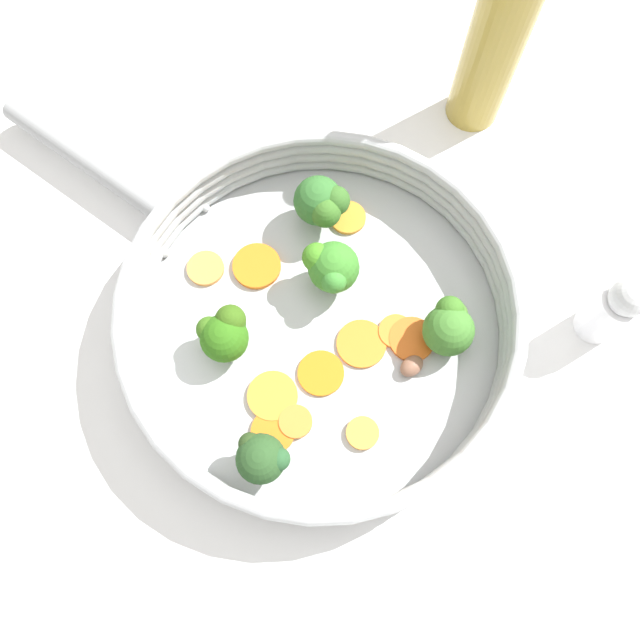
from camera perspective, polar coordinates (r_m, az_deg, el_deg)
name	(u,v)px	position (r m, az deg, el deg)	size (l,w,h in m)	color
ground_plane	(320,330)	(0.60, 0.00, -0.91)	(4.00, 4.00, 0.00)	white
skillet	(320,328)	(0.59, 0.00, -0.70)	(0.35, 0.35, 0.01)	#B2B5B7
skillet_rim_wall	(320,315)	(0.56, 0.00, 0.43)	(0.36, 0.36, 0.06)	#B6B9BE
skillet_handle	(92,163)	(0.69, -20.12, 13.35)	(0.03, 0.03, 0.22)	#999B9E
skillet_rivet_left	(205,208)	(0.64, -10.45, 10.08)	(0.01, 0.01, 0.01)	#B0B7BA
skillet_rivet_right	(165,253)	(0.63, -14.03, 5.96)	(0.01, 0.01, 0.01)	#B4B5B2
carrot_slice_0	(321,373)	(0.57, 0.08, -4.88)	(0.04, 0.04, 0.00)	orange
carrot_slice_1	(206,268)	(0.62, -10.42, 4.67)	(0.04, 0.04, 0.01)	#F39141
carrot_slice_2	(396,332)	(0.59, 6.98, -1.05)	(0.03, 0.03, 0.00)	orange
carrot_slice_3	(361,344)	(0.58, 3.80, -2.18)	(0.05, 0.05, 0.00)	orange
carrot_slice_4	(273,396)	(0.57, -4.37, -6.93)	(0.05, 0.05, 0.01)	orange
carrot_slice_5	(362,433)	(0.56, 3.91, -10.27)	(0.03, 0.03, 0.01)	orange
carrot_slice_6	(273,431)	(0.56, -4.31, -10.10)	(0.04, 0.04, 0.00)	orange
carrot_slice_7	(257,266)	(0.61, -5.81, 4.92)	(0.05, 0.05, 0.01)	orange
carrot_slice_8	(296,422)	(0.56, -2.25, -9.27)	(0.03, 0.03, 0.01)	orange
carrot_slice_9	(412,339)	(0.59, 8.39, -1.75)	(0.04, 0.04, 0.01)	#D75D1B
carrot_slice_10	(348,218)	(0.63, 2.56, 9.34)	(0.04, 0.04, 0.00)	orange
broccoli_floret_0	(331,267)	(0.57, 1.04, 4.84)	(0.05, 0.05, 0.06)	#749551
broccoli_floret_1	(224,333)	(0.56, -8.73, -1.22)	(0.05, 0.05, 0.05)	#67904F
broccoli_floret_2	(322,203)	(0.60, 0.22, 10.62)	(0.06, 0.05, 0.06)	#84B770
broccoli_floret_3	(262,458)	(0.53, -5.37, -12.42)	(0.05, 0.04, 0.05)	#749559
broccoli_floret_4	(449,326)	(0.57, 11.72, -0.57)	(0.05, 0.05, 0.05)	#89AF6C
mushroom_piece_0	(412,366)	(0.57, 8.38, -4.19)	(0.02, 0.02, 0.01)	#885C46
salt_shaker	(614,310)	(0.62, 25.26, 0.87)	(0.04, 0.04, 0.09)	white
oil_bottle	(498,34)	(0.66, 15.99, 23.84)	(0.06, 0.06, 0.27)	olive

